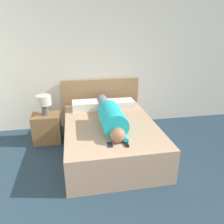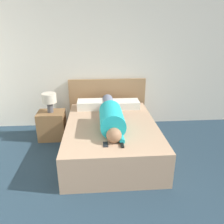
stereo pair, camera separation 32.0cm
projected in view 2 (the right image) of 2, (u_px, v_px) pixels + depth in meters
name	position (u px, v px, depth m)	size (l,w,h in m)	color
wall_back	(99.00, 61.00, 4.20)	(6.18, 0.06, 2.60)	silver
bed	(111.00, 138.00, 3.51)	(1.40, 1.92, 0.50)	tan
headboard	(107.00, 102.00, 4.44)	(1.52, 0.04, 0.96)	#A37A51
nightstand	(52.00, 125.00, 3.95)	(0.47, 0.38, 0.51)	brown
table_lamp	(49.00, 99.00, 3.77)	(0.25, 0.25, 0.34)	#4C4C51
person_lying	(111.00, 116.00, 3.33)	(0.35, 1.61, 0.35)	#936B4C
pillow_near_headboard	(93.00, 105.00, 4.04)	(0.57, 0.32, 0.15)	silver
pillow_second	(124.00, 104.00, 4.08)	(0.54, 0.32, 0.13)	silver
tv_remote	(122.00, 144.00, 2.79)	(0.04, 0.15, 0.02)	black
cell_phone	(106.00, 144.00, 2.80)	(0.06, 0.13, 0.01)	black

